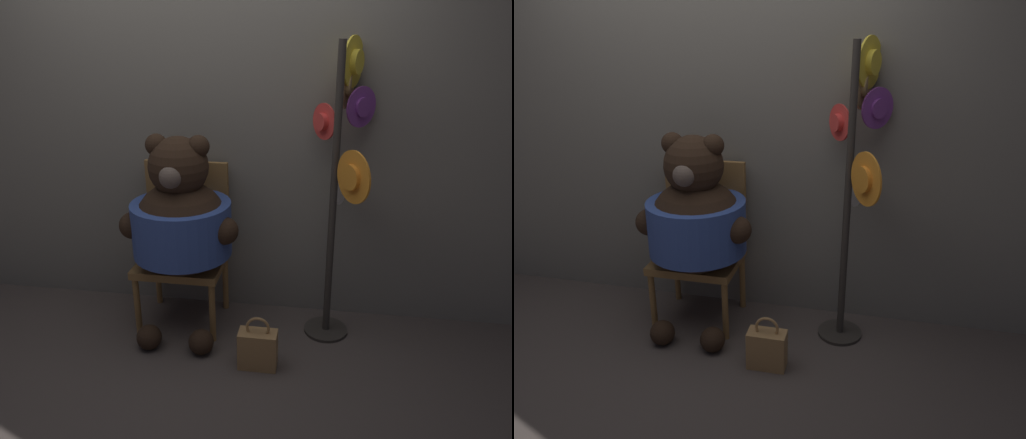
% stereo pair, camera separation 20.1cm
% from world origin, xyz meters
% --- Properties ---
extents(ground_plane, '(14.00, 14.00, 0.00)m').
position_xyz_m(ground_plane, '(0.00, 0.00, 0.00)').
color(ground_plane, '#4C423D').
extents(wall_back, '(8.00, 0.10, 2.29)m').
position_xyz_m(wall_back, '(0.00, 0.56, 1.14)').
color(wall_back, slate).
rests_on(wall_back, ground_plane).
extents(chair, '(0.55, 0.46, 1.05)m').
position_xyz_m(chair, '(-0.10, 0.33, 0.55)').
color(chair, olive).
rests_on(chair, ground_plane).
extents(teddy_bear, '(0.74, 0.65, 1.29)m').
position_xyz_m(teddy_bear, '(-0.06, 0.16, 0.75)').
color(teddy_bear, black).
rests_on(teddy_bear, ground_plane).
extents(hat_display_rack, '(0.36, 0.57, 1.82)m').
position_xyz_m(hat_display_rack, '(0.89, 0.31, 1.13)').
color(hat_display_rack, '#332D28').
rests_on(hat_display_rack, ground_plane).
extents(handbag_on_ground, '(0.22, 0.12, 0.33)m').
position_xyz_m(handbag_on_ground, '(0.46, -0.17, 0.12)').
color(handbag_on_ground, '#A87A47').
rests_on(handbag_on_ground, ground_plane).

